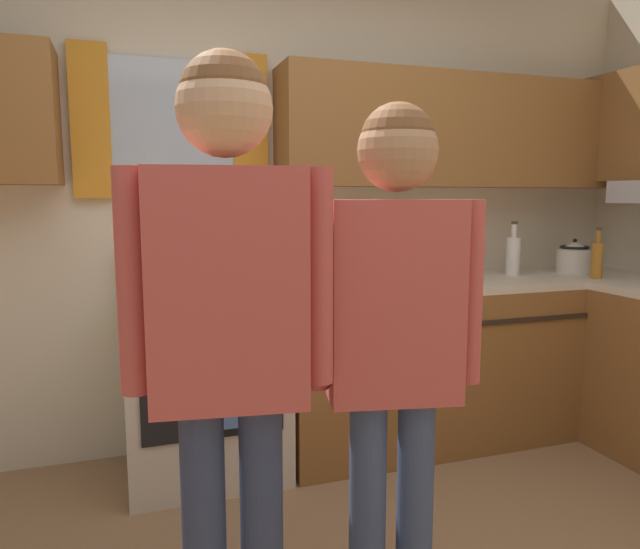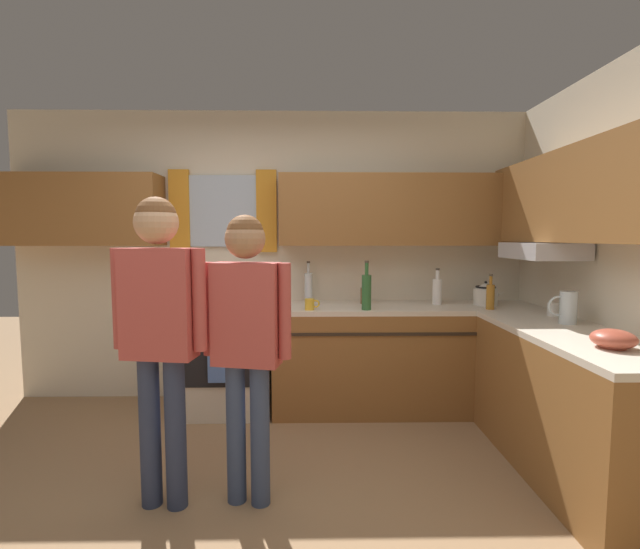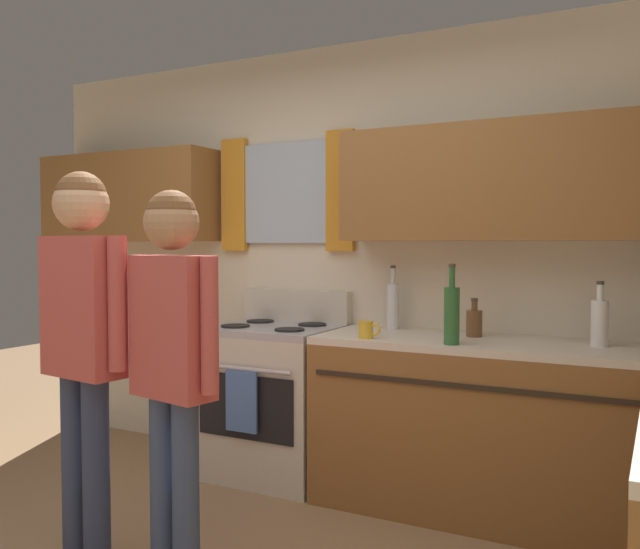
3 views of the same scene
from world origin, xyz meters
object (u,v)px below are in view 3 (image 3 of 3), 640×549
stove_oven (275,398)px  bottle_squat_brown (474,322)px  adult_left (83,321)px  bottle_tall_clear (393,305)px  adult_in_plaid (173,342)px  bottle_wine_green (452,314)px  bottle_milk_white (600,321)px  mug_mustard_yellow (367,330)px

stove_oven → bottle_squat_brown: (1.18, 0.09, 0.51)m
stove_oven → bottle_squat_brown: 1.28m
bottle_squat_brown → adult_left: size_ratio=0.12×
bottle_tall_clear → adult_in_plaid: size_ratio=0.23×
adult_in_plaid → bottle_wine_green: bearing=55.0°
stove_oven → bottle_milk_white: bearing=1.4°
bottle_squat_brown → mug_mustard_yellow: size_ratio=1.71×
bottle_squat_brown → adult_in_plaid: adult_in_plaid is taller
stove_oven → bottle_squat_brown: bearing=4.6°
bottle_squat_brown → bottle_milk_white: bearing=-4.7°
adult_left → adult_in_plaid: adult_left is taller
bottle_squat_brown → bottle_tall_clear: 0.51m
bottle_squat_brown → adult_in_plaid: size_ratio=0.13×
bottle_squat_brown → stove_oven: bearing=-175.4°
bottle_squat_brown → bottle_tall_clear: size_ratio=0.56×
stove_oven → bottle_squat_brown: size_ratio=5.37×
adult_left → adult_in_plaid: size_ratio=1.06×
bottle_squat_brown → bottle_wine_green: bearing=-95.1°
adult_left → bottle_squat_brown: bearing=49.0°
mug_mustard_yellow → bottle_milk_white: bearing=13.8°
bottle_squat_brown → bottle_tall_clear: bearing=168.8°
bottle_squat_brown → adult_left: bearing=-131.0°
bottle_tall_clear → mug_mustard_yellow: bottle_tall_clear is taller
bottle_squat_brown → bottle_wine_green: (-0.03, -0.32, 0.07)m
adult_left → bottle_wine_green: bearing=42.6°
bottle_milk_white → adult_in_plaid: 2.00m
bottle_milk_white → adult_in_plaid: bearing=-135.8°
bottle_milk_white → adult_in_plaid: size_ratio=0.20×
bottle_tall_clear → bottle_milk_white: bearing=-7.6°
stove_oven → bottle_wine_green: bottle_wine_green is taller
bottle_wine_green → adult_in_plaid: bearing=-125.0°
bottle_wine_green → bottle_squat_brown: bearing=84.9°
bottle_milk_white → mug_mustard_yellow: 1.13m
bottle_squat_brown → adult_in_plaid: bearing=-119.5°
bottle_tall_clear → adult_left: size_ratio=0.22×
bottle_wine_green → stove_oven: bearing=168.8°
stove_oven → bottle_squat_brown: bottle_squat_brown is taller
bottle_squat_brown → mug_mustard_yellow: bearing=-146.2°
bottle_milk_white → adult_in_plaid: adult_in_plaid is taller
bottle_tall_clear → bottle_wine_green: bearing=-41.9°
mug_mustard_yellow → bottle_squat_brown: bearing=33.8°
bottle_wine_green → adult_in_plaid: 1.38m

